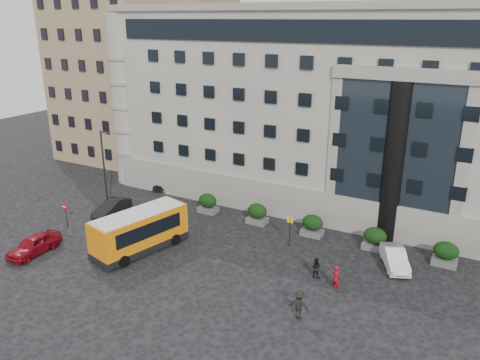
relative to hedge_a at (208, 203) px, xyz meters
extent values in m
plane|color=black|center=(4.00, -7.80, -0.93)|extent=(120.00, 120.00, 0.00)
cube|color=gray|center=(10.00, 14.20, 8.07)|extent=(44.00, 24.00, 18.00)
cylinder|color=black|center=(16.00, 2.50, 5.57)|extent=(1.80, 1.80, 13.00)
cube|color=#977758|center=(-20.00, 12.20, 9.07)|extent=(14.00, 14.00, 20.00)
cube|color=#7B6547|center=(-23.00, 30.20, 10.07)|extent=(13.00, 13.00, 22.00)
cube|color=#51514F|center=(0.00, 0.00, -0.68)|extent=(1.80, 1.20, 0.50)
ellipsoid|color=black|center=(0.00, 0.00, 0.24)|extent=(1.80, 1.26, 1.34)
cube|color=#51514F|center=(5.20, 0.00, -0.68)|extent=(1.80, 1.20, 0.50)
ellipsoid|color=black|center=(5.20, 0.00, 0.24)|extent=(1.80, 1.26, 1.34)
cube|color=#51514F|center=(10.40, 0.00, -0.68)|extent=(1.80, 1.20, 0.50)
ellipsoid|color=black|center=(10.40, 0.00, 0.24)|extent=(1.80, 1.26, 1.34)
cube|color=#51514F|center=(15.60, 0.00, -0.68)|extent=(1.80, 1.20, 0.50)
ellipsoid|color=black|center=(15.60, 0.00, 0.24)|extent=(1.80, 1.26, 1.34)
cube|color=#51514F|center=(20.80, 0.00, -0.68)|extent=(1.80, 1.20, 0.50)
ellipsoid|color=black|center=(20.80, 0.00, 0.24)|extent=(1.80, 1.26, 1.34)
cylinder|color=#262628|center=(-8.00, -4.80, 3.07)|extent=(0.16, 0.16, 8.00)
cylinder|color=#262628|center=(-7.55, -4.80, 6.92)|extent=(0.90, 0.12, 0.12)
cube|color=black|center=(-7.10, -4.80, 6.87)|extent=(0.35, 0.18, 0.14)
cylinder|color=#262628|center=(9.50, -2.80, 0.32)|extent=(0.08, 0.08, 2.50)
cube|color=yellow|center=(9.50, -2.80, 1.37)|extent=(0.50, 0.06, 0.45)
cylinder|color=#262628|center=(-9.00, -8.80, 0.17)|extent=(0.08, 0.08, 2.20)
cylinder|color=red|center=(-9.00, -8.86, 1.07)|extent=(0.64, 0.05, 0.64)
cube|color=white|center=(-9.00, -8.90, 1.07)|extent=(0.45, 0.04, 0.10)
cube|color=orange|center=(-0.58, -8.99, 0.93)|extent=(4.42, 8.05, 2.61)
cube|color=black|center=(-0.58, -8.99, -0.48)|extent=(4.47, 8.10, 0.55)
cube|color=black|center=(-0.58, -8.99, 1.20)|extent=(4.07, 6.44, 1.15)
cube|color=silver|center=(-0.58, -8.99, 2.19)|extent=(4.20, 7.65, 0.18)
cylinder|color=black|center=(-2.45, -11.04, -0.48)|extent=(0.49, 0.94, 0.90)
cylinder|color=black|center=(0.09, -11.68, -0.48)|extent=(0.49, 0.94, 0.90)
cylinder|color=black|center=(-1.24, -6.30, -0.48)|extent=(0.49, 0.94, 0.90)
cylinder|color=black|center=(1.30, -6.95, -0.48)|extent=(0.49, 0.94, 0.90)
cube|color=maroon|center=(-13.41, 11.15, 0.54)|extent=(2.50, 3.61, 2.38)
cube|color=maroon|center=(-13.65, 8.69, 0.16)|extent=(2.23, 1.71, 1.62)
cube|color=black|center=(-13.71, 8.02, 0.50)|extent=(1.81, 0.29, 0.76)
cylinder|color=black|center=(-14.68, 8.88, -0.53)|extent=(0.32, 0.82, 0.80)
cylinder|color=black|center=(-12.60, 8.68, -0.53)|extent=(0.32, 0.82, 0.80)
cylinder|color=black|center=(-14.38, 12.00, -0.53)|extent=(0.32, 0.82, 0.80)
cylinder|color=black|center=(-12.30, 11.80, -0.53)|extent=(0.32, 0.82, 0.80)
imported|color=maroon|center=(-7.50, -13.41, -0.17)|extent=(1.96, 4.50, 1.51)
imported|color=black|center=(-7.50, -4.82, -0.22)|extent=(1.85, 4.39, 1.41)
imported|color=black|center=(-7.50, 4.20, -0.20)|extent=(2.52, 5.23, 1.47)
imported|color=black|center=(-7.50, 6.02, -0.30)|extent=(2.59, 4.75, 1.26)
imported|color=white|center=(17.56, -2.04, -0.24)|extent=(3.04, 4.42, 1.38)
imported|color=maroon|center=(14.72, -7.15, -0.04)|extent=(0.75, 0.60, 1.79)
imported|color=black|center=(12.97, -6.30, -0.16)|extent=(0.78, 0.62, 1.54)
imported|color=black|center=(13.72, -11.32, 0.02)|extent=(1.24, 0.72, 1.91)
camera|label=1|loc=(22.20, -34.37, 16.52)|focal=35.00mm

